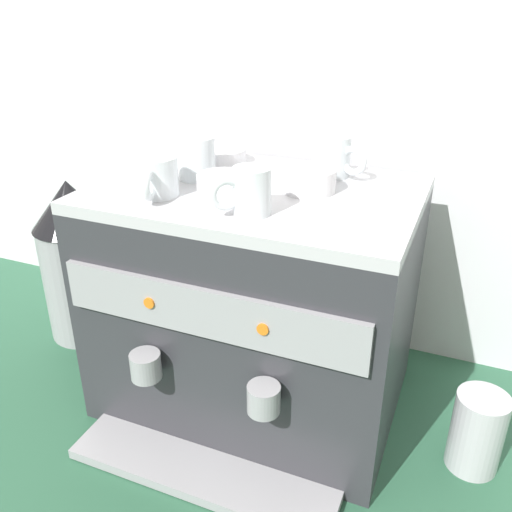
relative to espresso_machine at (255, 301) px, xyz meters
The scene contains 12 objects.
ground_plane 0.24m from the espresso_machine, 90.00° to the left, with size 4.00×4.00×0.00m, color #28563D.
tiled_backsplash_wall 0.47m from the espresso_machine, 90.00° to the left, with size 2.80×0.03×1.15m, color silver.
espresso_machine is the anchor object (origin of this frame).
ceramic_cup_0 0.33m from the espresso_machine, 49.16° to the left, with size 0.11×0.07×0.08m.
ceramic_cup_1 0.33m from the espresso_machine, 144.85° to the right, with size 0.08×0.12×0.07m.
ceramic_cup_2 0.31m from the espresso_machine, behind, with size 0.09×0.10×0.08m.
ceramic_cup_3 0.31m from the espresso_machine, 71.27° to the right, with size 0.09×0.09×0.08m.
ceramic_bowl_0 0.32m from the espresso_machine, 135.96° to the left, with size 0.11×0.11×0.03m.
ceramic_bowl_1 0.28m from the espresso_machine, 15.19° to the left, with size 0.10×0.10×0.04m.
ceramic_bowl_2 0.27m from the espresso_machine, 112.68° to the right, with size 0.09×0.09×0.04m.
coffee_grinder 0.51m from the espresso_machine, behind, with size 0.19×0.19×0.41m.
milk_pitcher 0.48m from the espresso_machine, ahead, with size 0.10×0.10×0.16m, color #B7B7BC.
Camera 1 is at (0.38, -0.90, 0.81)m, focal length 38.30 mm.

